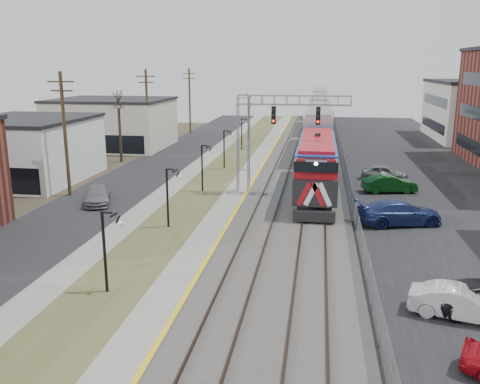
# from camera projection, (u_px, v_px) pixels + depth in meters

# --- Properties ---
(street_west) EXTENTS (7.00, 120.00, 0.04)m
(street_west) POSITION_uv_depth(u_px,v_px,m) (145.00, 172.00, 51.00)
(street_west) COLOR black
(street_west) RESTS_ON ground
(sidewalk) EXTENTS (2.00, 120.00, 0.08)m
(sidewalk) POSITION_uv_depth(u_px,v_px,m) (189.00, 173.00, 50.32)
(sidewalk) COLOR gray
(sidewalk) RESTS_ON ground
(grass_median) EXTENTS (4.00, 120.00, 0.06)m
(grass_median) POSITION_uv_depth(u_px,v_px,m) (219.00, 174.00, 49.87)
(grass_median) COLOR #444826
(grass_median) RESTS_ON ground
(platform) EXTENTS (2.00, 120.00, 0.24)m
(platform) POSITION_uv_depth(u_px,v_px,m) (249.00, 174.00, 49.40)
(platform) COLOR gray
(platform) RESTS_ON ground
(ballast_bed) EXTENTS (8.00, 120.00, 0.20)m
(ballast_bed) POSITION_uv_depth(u_px,v_px,m) (300.00, 176.00, 48.65)
(ballast_bed) COLOR #595651
(ballast_bed) RESTS_ON ground
(parking_lot) EXTENTS (16.00, 120.00, 0.04)m
(parking_lot) POSITION_uv_depth(u_px,v_px,m) (431.00, 181.00, 46.87)
(parking_lot) COLOR black
(parking_lot) RESTS_ON ground
(platform_edge) EXTENTS (0.24, 120.00, 0.01)m
(platform_edge) POSITION_uv_depth(u_px,v_px,m) (258.00, 173.00, 49.24)
(platform_edge) COLOR gold
(platform_edge) RESTS_ON platform
(track_near) EXTENTS (1.58, 120.00, 0.15)m
(track_near) POSITION_uv_depth(u_px,v_px,m) (280.00, 174.00, 48.91)
(track_near) COLOR #2D2119
(track_near) RESTS_ON ballast_bed
(track_far) EXTENTS (1.58, 120.00, 0.15)m
(track_far) POSITION_uv_depth(u_px,v_px,m) (316.00, 175.00, 48.39)
(track_far) COLOR #2D2119
(track_far) RESTS_ON ballast_bed
(train) EXTENTS (3.00, 85.85, 5.33)m
(train) POSITION_uv_depth(u_px,v_px,m) (319.00, 117.00, 75.77)
(train) COLOR #1648B3
(train) RESTS_ON ground
(signal_gantry) EXTENTS (9.00, 1.07, 8.15)m
(signal_gantry) POSITION_uv_depth(u_px,v_px,m) (264.00, 127.00, 41.02)
(signal_gantry) COLOR gray
(signal_gantry) RESTS_ON ground
(lampposts) EXTENTS (0.14, 62.14, 4.00)m
(lampposts) POSITION_uv_depth(u_px,v_px,m) (169.00, 197.00, 33.37)
(lampposts) COLOR black
(lampposts) RESTS_ON ground
(utility_poles) EXTENTS (0.28, 80.28, 10.00)m
(utility_poles) POSITION_uv_depth(u_px,v_px,m) (65.00, 135.00, 40.66)
(utility_poles) COLOR #4C3823
(utility_poles) RESTS_ON ground
(fence) EXTENTS (0.04, 120.00, 1.60)m
(fence) POSITION_uv_depth(u_px,v_px,m) (345.00, 171.00, 47.85)
(fence) COLOR gray
(fence) RESTS_ON ground
(bare_trees) EXTENTS (12.30, 42.30, 5.95)m
(bare_trees) POSITION_uv_depth(u_px,v_px,m) (146.00, 140.00, 54.27)
(bare_trees) COLOR #382D23
(bare_trees) RESTS_ON ground
(car_lot_b) EXTENTS (4.33, 2.48, 1.35)m
(car_lot_b) POSITION_uv_depth(u_px,v_px,m) (460.00, 304.00, 21.38)
(car_lot_b) COLOR silver
(car_lot_b) RESTS_ON ground
(car_lot_d) EXTENTS (6.09, 3.79, 1.65)m
(car_lot_d) POSITION_uv_depth(u_px,v_px,m) (399.00, 213.00, 33.98)
(car_lot_d) COLOR navy
(car_lot_d) RESTS_ON ground
(car_lot_e) EXTENTS (4.42, 2.44, 1.42)m
(car_lot_e) POSITION_uv_depth(u_px,v_px,m) (385.00, 173.00, 47.10)
(car_lot_e) COLOR slate
(car_lot_e) RESTS_ON ground
(car_lot_f) EXTENTS (4.69, 2.41, 1.47)m
(car_lot_f) POSITION_uv_depth(u_px,v_px,m) (389.00, 184.00, 42.61)
(car_lot_f) COLOR #0B3911
(car_lot_f) RESTS_ON ground
(car_street_b) EXTENTS (3.36, 4.93, 1.32)m
(car_street_b) POSITION_uv_depth(u_px,v_px,m) (98.00, 195.00, 39.26)
(car_street_b) COLOR slate
(car_street_b) RESTS_ON ground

